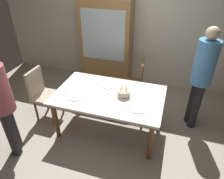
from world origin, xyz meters
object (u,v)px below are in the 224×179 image
at_px(plate_near_celebrant, 75,97).
at_px(china_cabinet, 106,44).
at_px(plate_near_guest, 138,109).
at_px(chair_upholstered, 42,92).
at_px(birthday_cake, 124,93).
at_px(person_celebrant, 1,102).
at_px(dining_table, 109,98).
at_px(chair_spindle_back, 133,84).
at_px(plate_far_side, 109,86).
at_px(person_guest, 202,74).

bearing_deg(plate_near_celebrant, china_cabinet, 93.07).
distance_m(plate_near_guest, chair_upholstered, 1.79).
height_order(birthday_cake, person_celebrant, person_celebrant).
bearing_deg(person_celebrant, dining_table, 36.40).
height_order(chair_spindle_back, person_celebrant, person_celebrant).
xyz_separation_m(dining_table, chair_upholstered, (-1.25, -0.02, -0.11)).
distance_m(dining_table, plate_far_side, 0.27).
xyz_separation_m(plate_near_guest, chair_spindle_back, (-0.31, 1.10, -0.27)).
xyz_separation_m(dining_table, chair_spindle_back, (0.20, 0.86, -0.19)).
xyz_separation_m(chair_upholstered, person_guest, (2.60, 0.59, 0.48)).
height_order(dining_table, plate_far_side, plate_far_side).
height_order(dining_table, person_celebrant, person_celebrant).
xyz_separation_m(chair_spindle_back, person_guest, (1.15, -0.29, 0.55)).
relative_size(dining_table, person_celebrant, 1.05).
relative_size(dining_table, chair_spindle_back, 1.81).
xyz_separation_m(chair_spindle_back, person_celebrant, (-1.42, -1.75, 0.47)).
distance_m(birthday_cake, person_guest, 1.26).
xyz_separation_m(person_guest, china_cabinet, (-1.92, 0.99, -0.06)).
height_order(birthday_cake, person_guest, person_guest).
bearing_deg(plate_near_guest, person_guest, 44.01).
bearing_deg(birthday_cake, person_guest, 25.80).
relative_size(birthday_cake, chair_upholstered, 0.29).
distance_m(plate_near_celebrant, plate_far_side, 0.62).
height_order(person_celebrant, person_guest, person_guest).
relative_size(plate_near_celebrant, chair_spindle_back, 0.23).
bearing_deg(chair_upholstered, person_guest, 12.70).
distance_m(chair_spindle_back, person_guest, 1.31).
height_order(plate_near_celebrant, china_cabinet, china_cabinet).
bearing_deg(plate_far_side, plate_near_guest, -38.53).
bearing_deg(china_cabinet, chair_spindle_back, -42.17).
height_order(plate_far_side, person_guest, person_guest).
relative_size(chair_spindle_back, china_cabinet, 0.50).
relative_size(plate_near_guest, chair_upholstered, 0.23).
bearing_deg(person_celebrant, chair_spindle_back, 51.00).
distance_m(plate_near_celebrant, chair_upholstered, 0.83).
bearing_deg(chair_spindle_back, plate_near_guest, -74.04).
bearing_deg(plate_near_guest, birthday_cake, 136.79).
bearing_deg(chair_spindle_back, plate_far_side, -115.13).
xyz_separation_m(birthday_cake, person_celebrant, (-1.45, -0.92, 0.16)).
height_order(plate_near_guest, person_guest, person_guest).
height_order(plate_far_side, plate_near_guest, same).
relative_size(plate_far_side, plate_near_guest, 1.00).
height_order(dining_table, plate_near_celebrant, plate_near_celebrant).
distance_m(dining_table, china_cabinet, 1.69).
distance_m(dining_table, plate_near_celebrant, 0.54).
bearing_deg(person_celebrant, plate_near_celebrant, 41.47).
bearing_deg(plate_near_guest, chair_upholstered, 172.92).
xyz_separation_m(birthday_cake, plate_near_guest, (0.28, -0.27, -0.04)).
distance_m(person_celebrant, person_guest, 2.96).
height_order(chair_upholstered, person_celebrant, person_celebrant).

